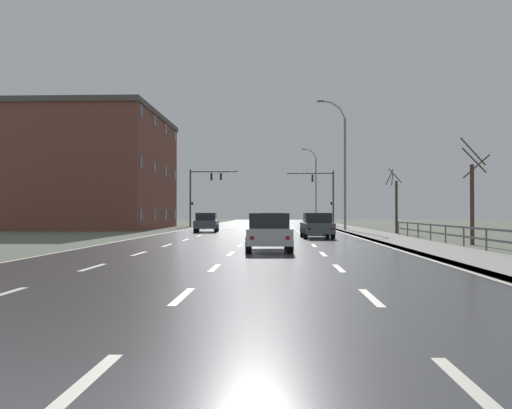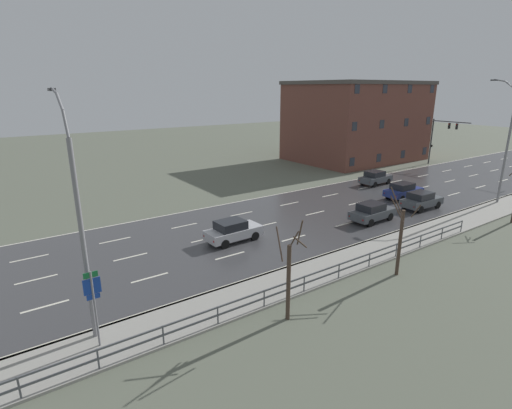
# 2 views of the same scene
# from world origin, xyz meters

# --- Properties ---
(ground_plane) EXTENTS (160.00, 160.00, 0.12)m
(ground_plane) POSITION_xyz_m (0.00, 48.00, -0.06)
(ground_plane) COLOR #5B6051
(road_asphalt_strip) EXTENTS (14.00, 120.00, 0.03)m
(road_asphalt_strip) POSITION_xyz_m (0.00, 59.99, 0.01)
(road_asphalt_strip) COLOR #3D3D3F
(road_asphalt_strip) RESTS_ON ground
(guardrail) EXTENTS (0.07, 31.55, 1.00)m
(guardrail) POSITION_xyz_m (9.85, 18.96, 0.71)
(guardrail) COLOR #515459
(guardrail) RESTS_ON ground
(street_lamp_foreground) EXTENTS (2.78, 0.24, 10.55)m
(street_lamp_foreground) POSITION_xyz_m (7.41, 8.86, 5.13)
(street_lamp_foreground) COLOR slate
(street_lamp_foreground) RESTS_ON ground
(street_lamp_midground) EXTENTS (2.48, 0.24, 11.31)m
(street_lamp_midground) POSITION_xyz_m (7.46, 45.37, 5.54)
(street_lamp_midground) COLOR slate
(street_lamp_midground) RESTS_ON ground
(highway_sign) EXTENTS (0.09, 0.68, 3.53)m
(highway_sign) POSITION_xyz_m (8.39, 8.84, 2.26)
(highway_sign) COLOR slate
(highway_sign) RESTS_ON ground
(traffic_signal_left) EXTENTS (5.33, 0.36, 6.38)m
(traffic_signal_left) POSITION_xyz_m (-6.62, 58.73, 4.39)
(traffic_signal_left) COLOR #38383A
(traffic_signal_left) RESTS_ON ground
(car_distant) EXTENTS (1.93, 4.15, 1.57)m
(car_distant) POSITION_xyz_m (4.44, 37.83, 0.80)
(car_distant) COLOR #474C51
(car_distant) RESTS_ON ground
(car_mid_centre) EXTENTS (1.94, 4.15, 1.57)m
(car_mid_centre) POSITION_xyz_m (1.39, 39.49, 0.80)
(car_mid_centre) COLOR navy
(car_mid_centre) RESTS_ON ground
(car_far_left) EXTENTS (1.95, 4.16, 1.57)m
(car_far_left) POSITION_xyz_m (1.42, 19.71, 0.80)
(car_far_left) COLOR #B7B7BC
(car_far_left) RESTS_ON ground
(car_near_right) EXTENTS (1.94, 4.16, 1.57)m
(car_near_right) POSITION_xyz_m (4.20, 31.36, 0.80)
(car_near_right) COLOR #474C51
(car_near_right) RESTS_ON ground
(car_near_left) EXTENTS (2.01, 4.19, 1.57)m
(car_near_left) POSITION_xyz_m (-3.95, 41.93, 0.80)
(car_near_left) COLOR #474C51
(car_near_left) RESTS_ON ground
(brick_building) EXTENTS (13.84, 18.79, 11.52)m
(brick_building) POSITION_xyz_m (-16.80, 52.77, 5.77)
(brick_building) COLOR brown
(brick_building) RESTS_ON ground
(bare_tree_near) EXTENTS (1.31, 1.37, 5.09)m
(bare_tree_near) POSITION_xyz_m (11.26, 16.71, 2.22)
(bare_tree_near) COLOR #423328
(bare_tree_near) RESTS_ON ground
(bare_tree_mid) EXTENTS (1.65, 1.75, 5.25)m
(bare_tree_mid) POSITION_xyz_m (11.35, 24.84, 2.28)
(bare_tree_mid) COLOR #423328
(bare_tree_mid) RESTS_ON ground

